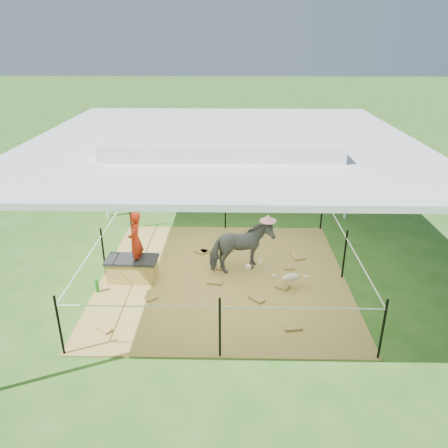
{
  "coord_description": "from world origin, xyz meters",
  "views": [
    {
      "loc": [
        0.16,
        -7.24,
        4.24
      ],
      "look_at": [
        0.0,
        0.6,
        0.85
      ],
      "focal_mm": 35.0,
      "sensor_mm": 36.0,
      "label": 1
    }
  ],
  "objects_px": {
    "pony": "(241,248)",
    "picnic_table_far": "(382,149)",
    "woman": "(135,235)",
    "picnic_table_near": "(262,155)",
    "straw_bale": "(133,270)",
    "trash_barrel": "(360,166)",
    "green_bottle": "(97,286)",
    "distant_person": "(307,151)",
    "foal": "(291,276)"
  },
  "relations": [
    {
      "from": "picnic_table_far",
      "to": "green_bottle",
      "type": "bearing_deg",
      "value": -100.74
    },
    {
      "from": "woman",
      "to": "distant_person",
      "type": "relative_size",
      "value": 0.91
    },
    {
      "from": "trash_barrel",
      "to": "straw_bale",
      "type": "bearing_deg",
      "value": -132.43
    },
    {
      "from": "trash_barrel",
      "to": "picnic_table_far",
      "type": "height_order",
      "value": "trash_barrel"
    },
    {
      "from": "straw_bale",
      "to": "woman",
      "type": "bearing_deg",
      "value": -0.0
    },
    {
      "from": "straw_bale",
      "to": "foal",
      "type": "bearing_deg",
      "value": -5.19
    },
    {
      "from": "pony",
      "to": "distant_person",
      "type": "bearing_deg",
      "value": -40.69
    },
    {
      "from": "trash_barrel",
      "to": "pony",
      "type": "bearing_deg",
      "value": -122.41
    },
    {
      "from": "straw_bale",
      "to": "picnic_table_near",
      "type": "relative_size",
      "value": 0.54
    },
    {
      "from": "pony",
      "to": "foal",
      "type": "distance_m",
      "value": 1.11
    },
    {
      "from": "green_bottle",
      "to": "picnic_table_far",
      "type": "relative_size",
      "value": 0.14
    },
    {
      "from": "pony",
      "to": "picnic_table_near",
      "type": "bearing_deg",
      "value": -29.16
    },
    {
      "from": "picnic_table_far",
      "to": "trash_barrel",
      "type": "bearing_deg",
      "value": -90.85
    },
    {
      "from": "picnic_table_near",
      "to": "distant_person",
      "type": "bearing_deg",
      "value": -36.35
    },
    {
      "from": "green_bottle",
      "to": "pony",
      "type": "bearing_deg",
      "value": 17.27
    },
    {
      "from": "foal",
      "to": "distant_person",
      "type": "height_order",
      "value": "distant_person"
    },
    {
      "from": "straw_bale",
      "to": "distant_person",
      "type": "bearing_deg",
      "value": 60.34
    },
    {
      "from": "pony",
      "to": "trash_barrel",
      "type": "xyz_separation_m",
      "value": [
        3.87,
        6.1,
        -0.11
      ]
    },
    {
      "from": "trash_barrel",
      "to": "picnic_table_near",
      "type": "xyz_separation_m",
      "value": [
        -2.99,
        1.74,
        -0.09
      ]
    },
    {
      "from": "foal",
      "to": "trash_barrel",
      "type": "xyz_separation_m",
      "value": [
        2.99,
        6.71,
        0.14
      ]
    },
    {
      "from": "woman",
      "to": "pony",
      "type": "xyz_separation_m",
      "value": [
        1.92,
        0.35,
        -0.42
      ]
    },
    {
      "from": "pony",
      "to": "straw_bale",
      "type": "bearing_deg",
      "value": 77.07
    },
    {
      "from": "pony",
      "to": "woman",
      "type": "bearing_deg",
      "value": 77.57
    },
    {
      "from": "distant_person",
      "to": "trash_barrel",
      "type": "bearing_deg",
      "value": 126.47
    },
    {
      "from": "woman",
      "to": "pony",
      "type": "distance_m",
      "value": 2.0
    },
    {
      "from": "foal",
      "to": "distant_person",
      "type": "distance_m",
      "value": 8.19
    },
    {
      "from": "woman",
      "to": "distant_person",
      "type": "bearing_deg",
      "value": 152.92
    },
    {
      "from": "foal",
      "to": "picnic_table_far",
      "type": "distance_m",
      "value": 10.45
    },
    {
      "from": "trash_barrel",
      "to": "picnic_table_far",
      "type": "bearing_deg",
      "value": 60.09
    },
    {
      "from": "picnic_table_near",
      "to": "picnic_table_far",
      "type": "xyz_separation_m",
      "value": [
        4.54,
        0.95,
        0.02
      ]
    },
    {
      "from": "green_bottle",
      "to": "pony",
      "type": "distance_m",
      "value": 2.72
    },
    {
      "from": "straw_bale",
      "to": "trash_barrel",
      "type": "bearing_deg",
      "value": 47.57
    },
    {
      "from": "foal",
      "to": "trash_barrel",
      "type": "height_order",
      "value": "trash_barrel"
    },
    {
      "from": "woman",
      "to": "distant_person",
      "type": "distance_m",
      "value": 8.9
    },
    {
      "from": "picnic_table_far",
      "to": "distant_person",
      "type": "height_order",
      "value": "distant_person"
    },
    {
      "from": "pony",
      "to": "trash_barrel",
      "type": "relative_size",
      "value": 1.4
    },
    {
      "from": "foal",
      "to": "picnic_table_far",
      "type": "height_order",
      "value": "picnic_table_far"
    },
    {
      "from": "green_bottle",
      "to": "picnic_table_far",
      "type": "bearing_deg",
      "value": 50.19
    },
    {
      "from": "pony",
      "to": "distant_person",
      "type": "distance_m",
      "value": 7.8
    },
    {
      "from": "pony",
      "to": "picnic_table_far",
      "type": "xyz_separation_m",
      "value": [
        5.42,
        8.8,
        -0.18
      ]
    },
    {
      "from": "pony",
      "to": "picnic_table_far",
      "type": "distance_m",
      "value": 10.33
    },
    {
      "from": "trash_barrel",
      "to": "woman",
      "type": "bearing_deg",
      "value": -131.94
    },
    {
      "from": "straw_bale",
      "to": "trash_barrel",
      "type": "distance_m",
      "value": 8.74
    },
    {
      "from": "green_bottle",
      "to": "straw_bale",
      "type": "bearing_deg",
      "value": 39.29
    },
    {
      "from": "green_bottle",
      "to": "pony",
      "type": "height_order",
      "value": "pony"
    },
    {
      "from": "green_bottle",
      "to": "trash_barrel",
      "type": "xyz_separation_m",
      "value": [
        6.44,
        6.9,
        0.27
      ]
    },
    {
      "from": "foal",
      "to": "pony",
      "type": "bearing_deg",
      "value": 126.05
    },
    {
      "from": "green_bottle",
      "to": "picnic_table_near",
      "type": "height_order",
      "value": "picnic_table_near"
    },
    {
      "from": "woman",
      "to": "picnic_table_near",
      "type": "relative_size",
      "value": 0.65
    },
    {
      "from": "distant_person",
      "to": "foal",
      "type": "bearing_deg",
      "value": 67.82
    }
  ]
}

